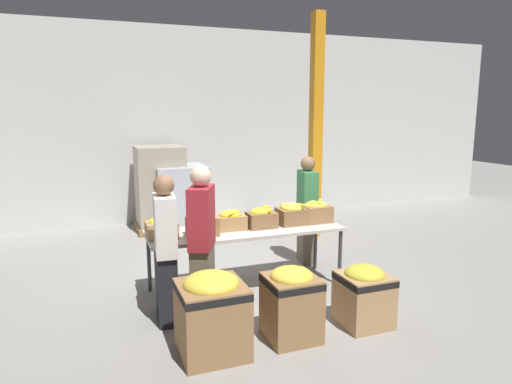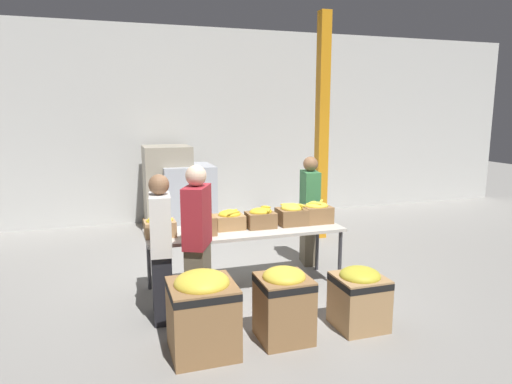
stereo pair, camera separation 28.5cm
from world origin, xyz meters
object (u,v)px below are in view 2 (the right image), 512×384
banana_box_0 (160,226)px  banana_box_4 (292,214)px  sorting_table (245,233)px  banana_box_2 (230,219)px  donation_bin_2 (359,296)px  donation_bin_1 (284,302)px  volunteer_1 (161,250)px  banana_box_3 (261,218)px  banana_box_5 (317,212)px  pallet_stack_1 (188,198)px  pallet_stack_0 (168,188)px  volunteer_2 (198,243)px  donation_bin_0 (202,310)px  support_pillar (322,128)px  volunteer_0 (310,211)px

banana_box_0 → banana_box_4: (1.75, 0.04, 0.02)m
sorting_table → banana_box_2: 0.27m
donation_bin_2 → donation_bin_1: bearing=180.0°
banana_box_0 → donation_bin_2: banana_box_0 is taller
banana_box_0 → volunteer_1: (-0.06, -0.62, -0.11)m
donation_bin_1 → donation_bin_2: size_ratio=1.14×
banana_box_3 → volunteer_1: 1.50m
banana_box_3 → banana_box_5: 0.82m
banana_box_2 → pallet_stack_1: (-0.01, 3.21, -0.31)m
donation_bin_1 → pallet_stack_0: pallet_stack_0 is taller
banana_box_0 → volunteer_2: (0.35, -0.62, -0.06)m
banana_box_5 → volunteer_1: 2.28m
donation_bin_0 → support_pillar: size_ratio=0.20×
donation_bin_0 → pallet_stack_1: size_ratio=0.65×
donation_bin_2 → volunteer_0: bearing=80.1°
donation_bin_0 → pallet_stack_1: bearing=82.0°
banana_box_5 → support_pillar: 2.38m
pallet_stack_0 → banana_box_0: bearing=-98.7°
banana_box_3 → donation_bin_2: 1.68m
sorting_table → volunteer_2: 0.97m
banana_box_4 → volunteer_1: 1.93m
pallet_stack_1 → volunteer_1: bearing=-103.6°
banana_box_0 → banana_box_5: bearing=1.0°
banana_box_2 → volunteer_0: volunteer_0 is taller
sorting_table → pallet_stack_0: bearing=99.2°
banana_box_5 → support_pillar: size_ratio=0.09×
pallet_stack_1 → banana_box_4: bearing=-75.0°
donation_bin_1 → banana_box_3: bearing=80.6°
sorting_table → support_pillar: 3.06m
banana_box_4 → pallet_stack_1: pallet_stack_1 is taller
banana_box_0 → volunteer_2: size_ratio=0.21×
sorting_table → donation_bin_1: bearing=-90.7°
volunteer_0 → pallet_stack_0: (-1.77, 2.78, -0.01)m
support_pillar → donation_bin_1: bearing=-121.1°
volunteer_2 → support_pillar: (2.75, 2.55, 1.14)m
sorting_table → donation_bin_2: size_ratio=3.77×
banana_box_3 → donation_bin_0: bearing=-126.7°
banana_box_2 → banana_box_3: (0.41, -0.06, 0.01)m
banana_box_2 → volunteer_2: (-0.55, -0.68, -0.07)m
banana_box_5 → volunteer_2: 1.89m
banana_box_4 → volunteer_1: bearing=-160.0°
pallet_stack_1 → donation_bin_0: bearing=-98.0°
donation_bin_2 → banana_box_2: bearing=124.8°
banana_box_0 → volunteer_2: 0.71m
banana_box_4 → donation_bin_1: (-0.69, -1.47, -0.54)m
sorting_table → volunteer_2: size_ratio=1.46×
banana_box_5 → volunteer_0: size_ratio=0.23×
banana_box_0 → pallet_stack_0: 3.48m
banana_box_4 → donation_bin_2: (0.18, -1.47, -0.59)m
volunteer_1 → banana_box_5: bearing=-67.8°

